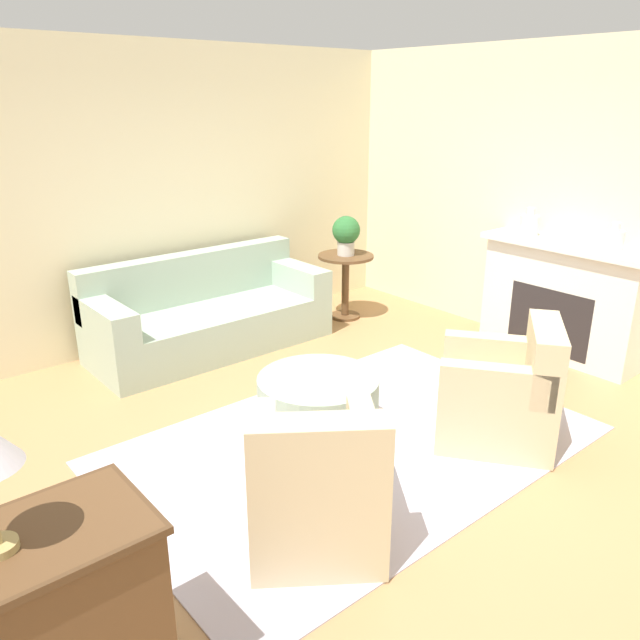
{
  "coord_description": "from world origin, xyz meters",
  "views": [
    {
      "loc": [
        -2.64,
        -2.78,
        2.32
      ],
      "look_at": [
        0.15,
        0.55,
        0.75
      ],
      "focal_mm": 35.0,
      "sensor_mm": 36.0,
      "label": 1
    }
  ],
  "objects_px": {
    "ottoman_table": "(318,399)",
    "side_table": "(346,275)",
    "vase_mantel_near": "(529,225)",
    "armchair_right": "(503,395)",
    "armchair_left": "(316,488)",
    "potted_plant_on_side_table": "(346,233)",
    "vase_mantel_far": "(614,240)",
    "couch": "(208,316)"
  },
  "relations": [
    {
      "from": "ottoman_table",
      "to": "potted_plant_on_side_table",
      "type": "relative_size",
      "value": 2.06
    },
    {
      "from": "armchair_left",
      "to": "potted_plant_on_side_table",
      "type": "distance_m",
      "value": 3.76
    },
    {
      "from": "side_table",
      "to": "vase_mantel_near",
      "type": "height_order",
      "value": "vase_mantel_near"
    },
    {
      "from": "potted_plant_on_side_table",
      "to": "ottoman_table",
      "type": "bearing_deg",
      "value": -136.47
    },
    {
      "from": "couch",
      "to": "vase_mantel_near",
      "type": "bearing_deg",
      "value": -38.01
    },
    {
      "from": "armchair_left",
      "to": "vase_mantel_far",
      "type": "bearing_deg",
      "value": 3.15
    },
    {
      "from": "armchair_right",
      "to": "ottoman_table",
      "type": "distance_m",
      "value": 1.29
    },
    {
      "from": "couch",
      "to": "armchair_left",
      "type": "bearing_deg",
      "value": -109.64
    },
    {
      "from": "ottoman_table",
      "to": "vase_mantel_far",
      "type": "relative_size",
      "value": 3.56
    },
    {
      "from": "armchair_right",
      "to": "vase_mantel_near",
      "type": "relative_size",
      "value": 3.96
    },
    {
      "from": "ottoman_table",
      "to": "side_table",
      "type": "relative_size",
      "value": 1.22
    },
    {
      "from": "ottoman_table",
      "to": "side_table",
      "type": "xyz_separation_m",
      "value": [
        1.86,
        1.77,
        0.2
      ]
    },
    {
      "from": "couch",
      "to": "armchair_right",
      "type": "bearing_deg",
      "value": -76.65
    },
    {
      "from": "couch",
      "to": "side_table",
      "type": "relative_size",
      "value": 3.22
    },
    {
      "from": "armchair_left",
      "to": "potted_plant_on_side_table",
      "type": "xyz_separation_m",
      "value": [
        2.61,
        2.64,
        0.6
      ]
    },
    {
      "from": "armchair_left",
      "to": "ottoman_table",
      "type": "height_order",
      "value": "armchair_left"
    },
    {
      "from": "couch",
      "to": "armchair_right",
      "type": "xyz_separation_m",
      "value": [
        0.68,
        -2.85,
        0.03
      ]
    },
    {
      "from": "armchair_left",
      "to": "potted_plant_on_side_table",
      "type": "relative_size",
      "value": 2.47
    },
    {
      "from": "armchair_right",
      "to": "ottoman_table",
      "type": "xyz_separation_m",
      "value": [
        -0.95,
        0.88,
        -0.06
      ]
    },
    {
      "from": "armchair_right",
      "to": "side_table",
      "type": "xyz_separation_m",
      "value": [
        0.91,
        2.64,
        0.14
      ]
    },
    {
      "from": "vase_mantel_far",
      "to": "potted_plant_on_side_table",
      "type": "relative_size",
      "value": 0.58
    },
    {
      "from": "side_table",
      "to": "potted_plant_on_side_table",
      "type": "bearing_deg",
      "value": 90.0
    },
    {
      "from": "vase_mantel_far",
      "to": "potted_plant_on_side_table",
      "type": "height_order",
      "value": "vase_mantel_far"
    },
    {
      "from": "couch",
      "to": "armchair_right",
      "type": "height_order",
      "value": "armchair_right"
    },
    {
      "from": "ottoman_table",
      "to": "vase_mantel_far",
      "type": "bearing_deg",
      "value": -14.49
    },
    {
      "from": "vase_mantel_far",
      "to": "armchair_left",
      "type": "bearing_deg",
      "value": -176.85
    },
    {
      "from": "vase_mantel_near",
      "to": "potted_plant_on_side_table",
      "type": "relative_size",
      "value": 0.62
    },
    {
      "from": "couch",
      "to": "potted_plant_on_side_table",
      "type": "relative_size",
      "value": 5.45
    },
    {
      "from": "armchair_right",
      "to": "vase_mantel_far",
      "type": "distance_m",
      "value": 1.91
    },
    {
      "from": "ottoman_table",
      "to": "potted_plant_on_side_table",
      "type": "height_order",
      "value": "potted_plant_on_side_table"
    },
    {
      "from": "side_table",
      "to": "vase_mantel_near",
      "type": "bearing_deg",
      "value": -64.23
    },
    {
      "from": "armchair_right",
      "to": "vase_mantel_near",
      "type": "height_order",
      "value": "vase_mantel_near"
    },
    {
      "from": "ottoman_table",
      "to": "vase_mantel_near",
      "type": "relative_size",
      "value": 3.3
    },
    {
      "from": "vase_mantel_near",
      "to": "vase_mantel_far",
      "type": "distance_m",
      "value": 0.8
    },
    {
      "from": "couch",
      "to": "vase_mantel_near",
      "type": "distance_m",
      "value": 3.15
    },
    {
      "from": "vase_mantel_near",
      "to": "ottoman_table",
      "type": "bearing_deg",
      "value": -177.55
    },
    {
      "from": "vase_mantel_near",
      "to": "potted_plant_on_side_table",
      "type": "xyz_separation_m",
      "value": [
        -0.8,
        1.66,
        -0.24
      ]
    },
    {
      "from": "side_table",
      "to": "vase_mantel_near",
      "type": "xyz_separation_m",
      "value": [
        0.8,
        -1.66,
        0.69
      ]
    },
    {
      "from": "vase_mantel_near",
      "to": "vase_mantel_far",
      "type": "bearing_deg",
      "value": -90.0
    },
    {
      "from": "couch",
      "to": "armchair_left",
      "type": "height_order",
      "value": "armchair_left"
    },
    {
      "from": "side_table",
      "to": "vase_mantel_far",
      "type": "height_order",
      "value": "vase_mantel_far"
    },
    {
      "from": "ottoman_table",
      "to": "side_table",
      "type": "bearing_deg",
      "value": 43.53
    }
  ]
}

